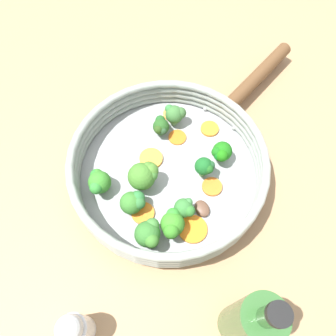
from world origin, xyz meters
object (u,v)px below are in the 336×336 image
Objects in this scene: carrot_slice_5 at (151,158)px; broccoli_floret_5 at (172,225)px; broccoli_floret_1 at (99,182)px; carrot_slice_0 at (193,229)px; carrot_slice_4 at (210,129)px; broccoli_floret_3 at (144,175)px; carrot_slice_3 at (144,213)px; broccoli_floret_6 at (221,153)px; carrot_slice_2 at (171,114)px; skillet at (168,174)px; broccoli_floret_4 at (184,209)px; carrot_slice_1 at (177,137)px; broccoli_floret_2 at (175,114)px; broccoli_floret_9 at (134,202)px; broccoli_floret_7 at (161,126)px; broccoli_floret_8 at (149,234)px; mushroom_piece_0 at (202,208)px; salt_shaker at (75,330)px; broccoli_floret_0 at (205,167)px; oil_bottle at (249,321)px; carrot_slice_6 at (212,187)px.

broccoli_floret_5 is (-0.10, -0.10, 0.03)m from carrot_slice_5.
broccoli_floret_1 is at bearing 152.41° from carrot_slice_5.
carrot_slice_0 and carrot_slice_4 have the same top height.
broccoli_floret_3 is 1.16× the size of broccoli_floret_5.
broccoli_floret_6 reaches higher than carrot_slice_3.
carrot_slice_3 is 0.11m from carrot_slice_5.
carrot_slice_2 is 0.88× the size of carrot_slice_4.
broccoli_floret_4 is (-0.06, -0.06, 0.03)m from skillet.
broccoli_floret_2 is at bearing 35.61° from carrot_slice_1.
carrot_slice_4 is at bearing -12.55° from broccoli_floret_9.
broccoli_floret_3 is (-0.04, 0.02, 0.04)m from skillet.
broccoli_floret_5 reaches higher than broccoli_floret_7.
carrot_slice_3 is (-0.16, -0.02, 0.00)m from carrot_slice_1.
carrot_slice_4 is at bearing -87.21° from carrot_slice_2.
skillet is 7.99× the size of broccoli_floret_4.
broccoli_floret_9 is at bearing -169.56° from carrot_slice_2.
mushroom_piece_0 is at bearing -31.55° from broccoli_floret_8.
carrot_slice_4 is 0.75× the size of broccoli_floret_1.
carrot_slice_2 is at bearing 4.84° from broccoli_floret_7.
carrot_slice_4 is 0.85× the size of broccoli_floret_4.
salt_shaker is at bearing -170.70° from carrot_slice_5.
broccoli_floret_2 is at bearing 35.41° from carrot_slice_0.
carrot_slice_1 is 0.79× the size of carrot_slice_5.
broccoli_floret_1 is at bearing 105.23° from mushroom_piece_0.
broccoli_floret_0 reaches higher than carrot_slice_5.
carrot_slice_4 is 0.24m from broccoli_floret_8.
carrot_slice_3 is 0.05m from broccoli_floret_8.
broccoli_floret_4 is at bearing -70.38° from broccoli_floret_9.
broccoli_floret_8 is 1.20× the size of broccoli_floret_9.
carrot_slice_2 is (0.11, 0.05, 0.01)m from skillet.
broccoli_floret_5 is at bearing -151.59° from carrot_slice_2.
broccoli_floret_6 is 0.85× the size of broccoli_floret_8.
oil_bottle reaches higher than carrot_slice_1.
skillet is 0.13m from carrot_slice_2.
carrot_slice_3 is at bearing -94.15° from broccoli_floret_1.
broccoli_floret_6 is at bearing -4.97° from broccoli_floret_4.
broccoli_floret_4 is 0.95× the size of broccoli_floret_6.
mushroom_piece_0 reaches higher than carrot_slice_5.
broccoli_floret_5 is 0.54× the size of salt_shaker.
broccoli_floret_5 reaches higher than carrot_slice_5.
carrot_slice_5 is at bearing 56.49° from carrot_slice_0.
broccoli_floret_5 is at bearing 153.17° from mushroom_piece_0.
broccoli_floret_3 is (-0.16, 0.05, 0.03)m from carrot_slice_4.
broccoli_floret_2 is 0.77× the size of broccoli_floret_3.
broccoli_floret_2 is 0.04m from broccoli_floret_7.
carrot_slice_6 is at bearing -46.53° from broccoli_floret_9.
carrot_slice_2 reaches higher than skillet.
carrot_slice_1 is 0.78× the size of broccoli_floret_6.
carrot_slice_4 is 0.12m from carrot_slice_6.
broccoli_floret_5 is (-0.05, -0.08, -0.01)m from broccoli_floret_3.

